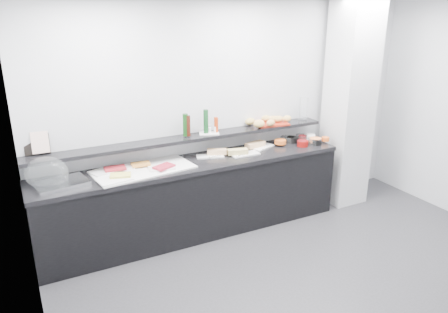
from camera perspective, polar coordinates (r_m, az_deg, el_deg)
name	(u,v)px	position (r m, az deg, el deg)	size (l,w,h in m)	color
ground	(336,293)	(4.47, 14.39, -16.93)	(5.00, 5.00, 0.00)	#2D2D30
back_wall	(236,111)	(5.41, 1.58, 5.94)	(5.00, 0.02, 2.70)	silver
column	(349,105)	(6.00, 16.00, 6.54)	(0.50, 0.50, 2.70)	silver
buffet_cabinet	(195,200)	(5.16, -3.76, -5.63)	(3.60, 0.60, 0.85)	black
counter_top	(195,164)	(4.99, -3.87, -0.94)	(3.62, 0.62, 0.05)	black
wall_shelf	(188,138)	(5.06, -4.72, 2.37)	(3.60, 0.25, 0.04)	black
cloche_base	(61,184)	(4.61, -20.51, -3.36)	(0.49, 0.33, 0.04)	silver
cloche_dome	(47,173)	(4.63, -22.14, -2.07)	(0.43, 0.28, 0.34)	silver
linen_runner	(144,170)	(4.79, -10.43, -1.72)	(1.06, 0.50, 0.01)	white
platter_meat_a	(105,171)	(4.81, -15.28, -1.81)	(0.31, 0.20, 0.01)	white
food_meat_a	(115,168)	(4.80, -14.05, -1.50)	(0.22, 0.14, 0.02)	maroon
platter_salmon	(122,167)	(4.87, -13.15, -1.35)	(0.26, 0.17, 0.01)	white
food_salmon	(141,164)	(4.86, -10.82, -0.99)	(0.20, 0.13, 0.02)	orange
platter_cheese	(115,180)	(4.55, -14.09, -2.94)	(0.34, 0.22, 0.01)	white
food_cheese	(120,175)	(4.59, -13.37, -2.40)	(0.21, 0.13, 0.02)	#D2C951
platter_meat_b	(162,168)	(4.77, -8.16, -1.46)	(0.27, 0.18, 0.01)	white
food_meat_b	(164,167)	(4.75, -7.85, -1.31)	(0.22, 0.14, 0.02)	maroon
sandwich_plate_left	(210,156)	(5.13, -1.83, 0.04)	(0.32, 0.14, 0.01)	white
sandwich_food_left	(217,152)	(5.17, -0.94, 0.64)	(0.23, 0.09, 0.06)	#DEA974
tongs_left	(215,156)	(5.09, -1.20, 0.03)	(0.01, 0.01, 0.16)	silver
sandwich_plate_mid	(245,154)	(5.20, 2.77, 0.30)	(0.35, 0.15, 0.01)	silver
sandwich_food_mid	(238,152)	(5.17, 1.79, 0.64)	(0.24, 0.09, 0.06)	tan
tongs_mid	(242,155)	(5.14, 2.34, 0.20)	(0.01, 0.01, 0.16)	#BBBDC2
sandwich_plate_right	(263,147)	(5.48, 5.07, 1.24)	(0.32, 0.14, 0.01)	white
sandwich_food_right	(255,144)	(5.45, 4.09, 1.58)	(0.26, 0.10, 0.06)	tan
tongs_right	(266,148)	(5.39, 5.54, 1.05)	(0.01, 0.01, 0.16)	silver
bowl_glass_fruit	(287,139)	(5.73, 8.27, 2.22)	(0.18, 0.18, 0.07)	white
fill_glass_fruit	(280,142)	(5.58, 7.35, 1.92)	(0.15, 0.15, 0.05)	orange
bowl_black_jam	(292,140)	(5.73, 8.93, 2.18)	(0.15, 0.15, 0.07)	black
fill_black_jam	(303,137)	(5.82, 10.25, 2.50)	(0.11, 0.11, 0.05)	#540C0E
bowl_glass_cream	(303,137)	(5.86, 10.32, 2.48)	(0.19, 0.19, 0.07)	white
fill_glass_cream	(310,137)	(5.86, 11.12, 2.57)	(0.15, 0.15, 0.05)	white
bowl_red_jam	(303,143)	(5.60, 10.23, 1.69)	(0.14, 0.14, 0.07)	maroon
fill_red_jam	(302,143)	(5.59, 10.10, 1.81)	(0.11, 0.11, 0.05)	#580C10
bowl_glass_salmon	(312,142)	(5.69, 11.45, 1.91)	(0.17, 0.17, 0.07)	silver
fill_glass_salmon	(315,140)	(5.73, 11.85, 2.13)	(0.15, 0.15, 0.05)	orange
bowl_black_fruit	(317,142)	(5.68, 12.04, 1.84)	(0.12, 0.12, 0.07)	black
fill_black_fruit	(325,139)	(5.80, 13.11, 2.24)	(0.10, 0.10, 0.05)	#D8591D
framed_print	(36,142)	(4.81, -23.30, 1.76)	(0.25, 0.02, 0.26)	black
print_art	(40,142)	(4.77, -22.90, 1.71)	(0.17, 0.00, 0.22)	beige
condiment_tray	(209,133)	(5.15, -1.95, 3.03)	(0.23, 0.14, 0.01)	white
bottle_green_a	(185,125)	(5.02, -5.06, 4.13)	(0.06, 0.06, 0.26)	#0F3A11
bottle_brown	(188,126)	(5.02, -4.72, 4.02)	(0.05, 0.05, 0.24)	#38120A
bottle_green_b	(206,121)	(5.12, -2.38, 4.60)	(0.06, 0.06, 0.28)	#103E1A
bottle_hot	(216,125)	(5.16, -1.04, 4.17)	(0.05, 0.05, 0.18)	#B3310C
shaker_salt	(210,130)	(5.13, -1.86, 3.44)	(0.03, 0.03, 0.07)	white
shaker_pepper	(215,130)	(5.16, -1.18, 3.54)	(0.03, 0.03, 0.07)	silver
bread_tray	(271,123)	(5.60, 6.16, 4.31)	(0.41, 0.29, 0.02)	maroon
bread_roll_nw	(250,121)	(5.48, 3.43, 4.61)	(0.15, 0.10, 0.08)	#B79645
bread_roll_n	(266,118)	(5.64, 5.54, 4.97)	(0.13, 0.09, 0.08)	tan
bread_roll_ne	(273,119)	(5.63, 6.37, 4.90)	(0.14, 0.09, 0.08)	tan
bread_roll_sw	(259,124)	(5.36, 4.59, 4.24)	(0.14, 0.09, 0.08)	#B99346
bread_roll_s	(271,123)	(5.44, 6.12, 4.40)	(0.13, 0.08, 0.08)	#BE8848
bread_roll_se	(287,119)	(5.67, 8.22, 4.93)	(0.13, 0.08, 0.08)	tan
bread_roll_midw	(259,123)	(5.42, 4.59, 4.41)	(0.13, 0.08, 0.08)	tan
bread_roll_mide	(278,119)	(5.64, 7.06, 4.90)	(0.15, 0.10, 0.08)	#BA8E47
carafe	(303,109)	(5.82, 10.33, 6.09)	(0.11, 0.11, 0.30)	white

